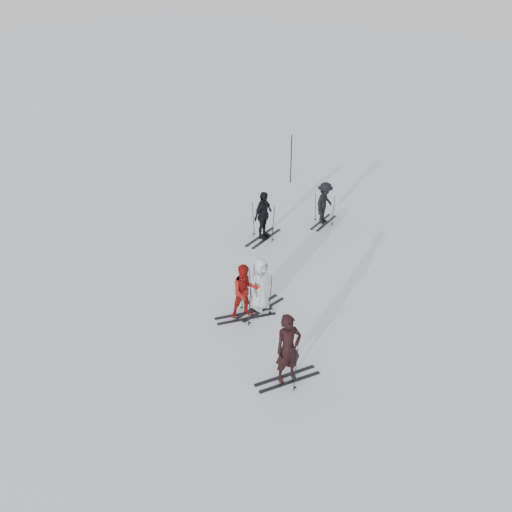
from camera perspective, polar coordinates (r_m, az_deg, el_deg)
The scene contains 12 objects.
ground at distance 16.82m, azimuth -1.97°, elevation -4.33°, with size 120.00×120.00×0.00m, color silver.
skier_near_dark at distance 13.44m, azimuth 3.24°, elevation -9.32°, with size 0.65×0.43×1.79m, color black.
skier_red at distance 15.63m, azimuth -1.10°, elevation -3.64°, with size 0.78×0.61×1.61m, color maroon.
skier_grey at distance 15.98m, azimuth 0.43°, elevation -2.90°, with size 0.77×0.50×1.59m, color silver.
skier_uphill_left at distance 19.89m, azimuth 0.73°, elevation 4.02°, with size 1.01×0.42×1.73m, color black.
skier_uphill_far at distance 21.23m, azimuth 6.87°, elevation 5.24°, with size 1.01×0.58×1.57m, color black.
skis_near_dark at distance 13.61m, azimuth 3.21°, elevation -10.27°, with size 0.89×1.67×1.22m, color black, non-canonical shape.
skis_red at distance 15.72m, azimuth -1.10°, elevation -4.14°, with size 0.93×1.75×1.28m, color black, non-canonical shape.
skis_grey at distance 16.06m, azimuth 0.43°, elevation -3.40°, with size 0.91×1.72×1.25m, color black, non-canonical shape.
skis_uphill_left at distance 19.97m, azimuth 0.72°, elevation 3.53°, with size 0.98×1.85×1.35m, color black, non-canonical shape.
skis_uphill_far at distance 21.30m, azimuth 6.84°, elevation 4.77°, with size 0.86×1.63×1.19m, color black, non-canonical shape.
piste_marker at distance 24.93m, azimuth 3.53°, elevation 9.68°, with size 0.05×0.05×2.13m, color black.
Camera 1 is at (8.61, -11.18, 9.16)m, focal length 40.00 mm.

